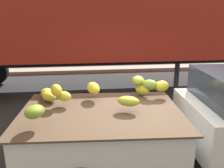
% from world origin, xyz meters
% --- Properties ---
extents(ground, '(220.00, 220.00, 0.00)m').
position_xyz_m(ground, '(0.00, 0.00, 0.00)').
color(ground, '#28282B').
extents(curb_strip, '(80.00, 0.80, 0.16)m').
position_xyz_m(curb_strip, '(0.00, 7.34, 0.08)').
color(curb_strip, gray).
rests_on(curb_strip, ground).
extents(pickup_truck, '(4.82, 2.15, 1.70)m').
position_xyz_m(pickup_truck, '(1.05, -0.30, 0.88)').
color(pickup_truck, white).
rests_on(pickup_truck, ground).
extents(semi_trailer, '(12.00, 2.70, 3.95)m').
position_xyz_m(semi_trailer, '(-1.02, 4.33, 2.54)').
color(semi_trailer, maroon).
rests_on(semi_trailer, ground).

